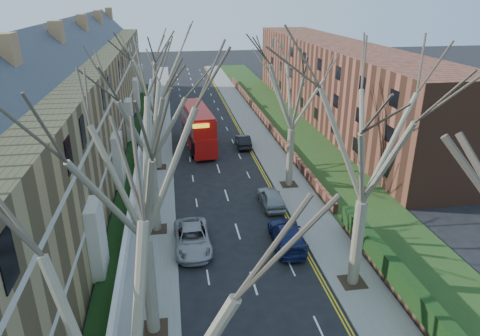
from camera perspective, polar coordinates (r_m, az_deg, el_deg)
name	(u,v)px	position (r m, az deg, el deg)	size (l,w,h in m)	color
pavement_left	(158,134)	(52.74, -10.93, 4.46)	(3.00, 102.00, 0.12)	slate
pavement_right	(255,129)	(53.67, 2.00, 5.17)	(3.00, 102.00, 0.12)	slate
terrace_left	(72,109)	(44.56, -21.54, 7.37)	(9.70, 78.00, 13.60)	#977F4C
flats_right	(334,81)	(59.44, 12.41, 11.24)	(13.97, 54.00, 10.00)	brown
front_wall_left	(140,153)	(45.08, -13.22, 1.95)	(0.30, 78.00, 1.00)	white
grass_verge_right	(290,127)	(54.68, 6.66, 5.45)	(6.00, 102.00, 0.06)	#1D3714
tree_left_mid	(137,154)	(18.46, -13.59, 1.86)	(10.50, 10.50, 14.71)	#69614B
tree_left_far	(147,105)	(28.12, -12.35, 8.26)	(10.15, 10.15, 14.22)	#69614B
tree_left_dist	(151,69)	(39.83, -11.73, 12.78)	(10.50, 10.50, 14.71)	#69614B
tree_right_mid	(371,127)	(22.55, 17.07, 5.20)	(10.50, 10.50, 14.71)	#69614B
tree_right_far	(294,81)	(35.34, 7.17, 11.39)	(10.15, 10.15, 14.22)	#69614B
double_decker_bus	(198,129)	(47.08, -5.64, 5.23)	(3.30, 10.41, 4.31)	#AD0F0C
car_left_far	(192,239)	(28.94, -6.36, -9.33)	(2.36, 5.11, 1.42)	#9A9A9F
car_right_near	(287,235)	(29.27, 6.28, -8.87)	(2.06, 5.06, 1.47)	navy
car_right_mid	(271,198)	(34.23, 4.16, -3.96)	(1.69, 4.19, 1.43)	gray
car_right_far	(243,141)	(47.35, 0.44, 3.61)	(1.42, 4.08, 1.34)	black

